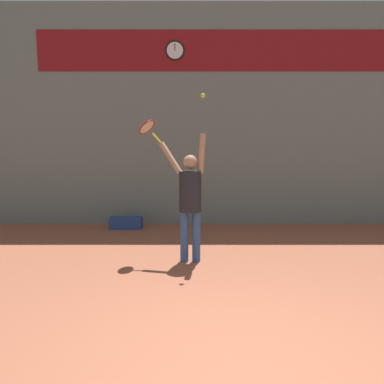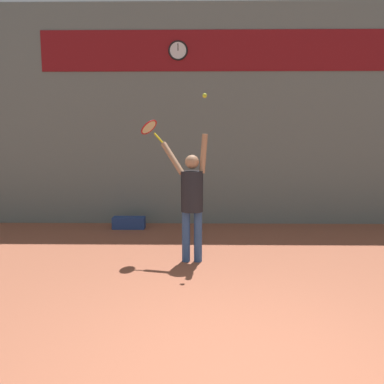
{
  "view_description": "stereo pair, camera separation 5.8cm",
  "coord_description": "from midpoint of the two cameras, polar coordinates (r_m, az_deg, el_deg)",
  "views": [
    {
      "loc": [
        -0.44,
        -2.8,
        1.92
      ],
      "look_at": [
        -0.46,
        3.07,
        1.13
      ],
      "focal_mm": 35.0,
      "sensor_mm": 36.0,
      "label": 1
    },
    {
      "loc": [
        -0.38,
        -2.8,
        1.92
      ],
      "look_at": [
        -0.46,
        3.07,
        1.13
      ],
      "focal_mm": 35.0,
      "sensor_mm": 36.0,
      "label": 2
    }
  ],
  "objects": [
    {
      "name": "equipment_bag",
      "position": [
        8.5,
        -9.39,
        -4.64
      ],
      "size": [
        0.71,
        0.29,
        0.26
      ],
      "color": "navy",
      "rests_on": "ground_plane"
    },
    {
      "name": "scoreboard_clock",
      "position": [
        8.92,
        -1.95,
        20.75
      ],
      "size": [
        0.44,
        0.04,
        0.44
      ],
      "color": "white"
    },
    {
      "name": "back_wall",
      "position": [
        8.79,
        3.56,
        11.4
      ],
      "size": [
        18.0,
        0.1,
        5.0
      ],
      "color": "slate",
      "rests_on": "ground_plane"
    },
    {
      "name": "tennis_ball",
      "position": [
        5.89,
        2.24,
        14.47
      ],
      "size": [
        0.07,
        0.07,
        0.07
      ],
      "color": "#CCDB2D"
    },
    {
      "name": "tennis_racket",
      "position": [
        6.29,
        -6.19,
        9.65
      ],
      "size": [
        0.45,
        0.39,
        0.4
      ],
      "color": "yellow"
    },
    {
      "name": "ground_plane",
      "position": [
        3.42,
        8.44,
        -26.64
      ],
      "size": [
        18.0,
        18.0,
        0.0
      ],
      "primitive_type": "plane",
      "color": "#9E563D"
    },
    {
      "name": "tennis_player",
      "position": [
        5.93,
        0.23,
        -0.65
      ],
      "size": [
        0.79,
        0.49,
        2.05
      ],
      "color": "#2D4C7F",
      "rests_on": "ground_plane"
    },
    {
      "name": "sponsor_banner",
      "position": [
        8.94,
        3.66,
        20.71
      ],
      "size": [
        7.8,
        0.02,
        0.89
      ],
      "color": "maroon"
    }
  ]
}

